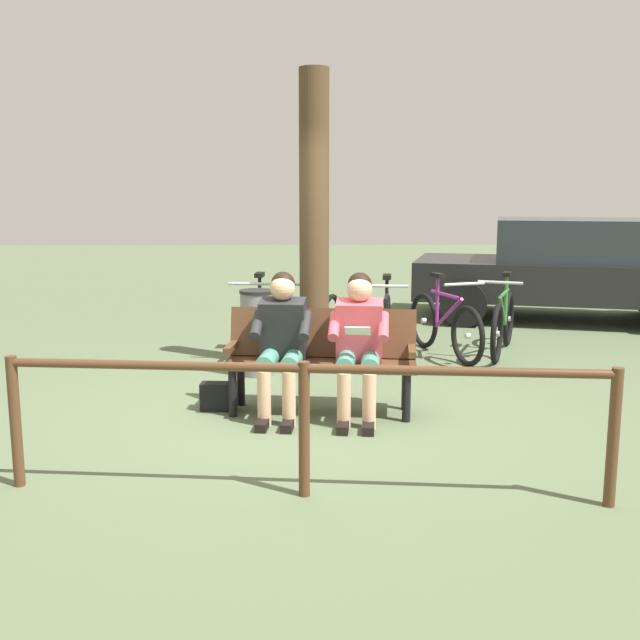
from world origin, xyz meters
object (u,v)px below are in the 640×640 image
(person_reading, at_px, (359,339))
(bicycle_green, at_px, (503,323))
(tree_trunk, at_px, (314,223))
(person_companion, at_px, (281,337))
(litter_bin, at_px, (257,333))
(bicycle_red, at_px, (386,328))
(bicycle_blue, at_px, (316,326))
(bicycle_silver, at_px, (444,325))
(bicycle_orange, at_px, (258,325))
(handbag, at_px, (218,396))
(parked_car, at_px, (569,267))
(bench, at_px, (321,353))

(person_reading, xyz_separation_m, bicycle_green, (-1.83, -2.40, -0.31))
(tree_trunk, bearing_deg, person_companion, 79.98)
(litter_bin, relative_size, bicycle_red, 0.52)
(bicycle_green, bearing_deg, bicycle_blue, -63.88)
(person_reading, xyz_separation_m, litter_bin, (0.93, -1.46, -0.23))
(tree_trunk, distance_m, bicycle_silver, 1.98)
(bicycle_silver, distance_m, bicycle_orange, 2.13)
(handbag, distance_m, bicycle_green, 3.73)
(litter_bin, bearing_deg, parked_car, -143.44)
(bench, distance_m, person_reading, 0.39)
(bicycle_orange, bearing_deg, person_companion, 14.38)
(bicycle_blue, bearing_deg, bicycle_green, 115.75)
(person_companion, xyz_separation_m, litter_bin, (0.30, -1.39, -0.22))
(bench, height_order, bicycle_green, bicycle_green)
(bicycle_green, bearing_deg, bench, -22.26)
(bicycle_silver, height_order, bicycle_orange, same)
(litter_bin, bearing_deg, bicycle_orange, -86.30)
(bicycle_green, relative_size, bicycle_orange, 0.94)
(bicycle_silver, relative_size, bicycle_orange, 0.96)
(bicycle_silver, bearing_deg, parked_car, 118.30)
(bench, relative_size, bicycle_silver, 1.02)
(bicycle_red, bearing_deg, bicycle_blue, -89.43)
(bicycle_red, distance_m, parked_car, 3.86)
(person_companion, bearing_deg, bicycle_blue, -91.70)
(tree_trunk, height_order, bicycle_orange, tree_trunk)
(handbag, distance_m, litter_bin, 1.31)
(litter_bin, distance_m, bicycle_orange, 0.90)
(bicycle_silver, bearing_deg, bicycle_green, 81.20)
(person_reading, relative_size, parked_car, 0.27)
(person_reading, relative_size, bicycle_silver, 0.74)
(person_companion, distance_m, bicycle_green, 3.41)
(bicycle_silver, xyz_separation_m, bicycle_blue, (1.46, 0.04, 0.00))
(bench, distance_m, parked_car, 5.77)
(person_reading, xyz_separation_m, parked_car, (-3.36, -4.65, 0.11))
(handbag, xyz_separation_m, bicycle_silver, (-2.32, -2.06, 0.24))
(person_companion, height_order, bicycle_green, person_companion)
(person_companion, bearing_deg, bicycle_orange, -74.71)
(person_companion, distance_m, handbag, 0.79)
(bicycle_silver, xyz_separation_m, bicycle_red, (0.68, 0.14, 0.00))
(handbag, xyz_separation_m, bicycle_red, (-1.64, -1.92, 0.24))
(tree_trunk, bearing_deg, bench, 91.86)
(bicycle_red, bearing_deg, handbag, -32.65)
(tree_trunk, xyz_separation_m, bicycle_orange, (0.64, -0.67, -1.18))
(person_companion, bearing_deg, bench, -152.72)
(person_companion, height_order, tree_trunk, tree_trunk)
(bicycle_green, bearing_deg, bicycle_red, -57.54)
(bicycle_red, bearing_deg, parked_car, 138.50)
(tree_trunk, xyz_separation_m, bicycle_silver, (-1.48, -0.59, -1.18))
(bicycle_orange, height_order, parked_car, parked_car)
(person_companion, distance_m, bicycle_silver, 2.85)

